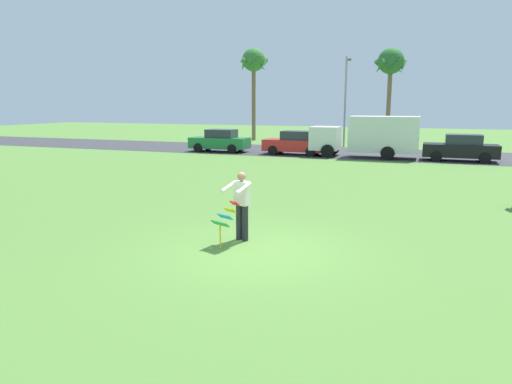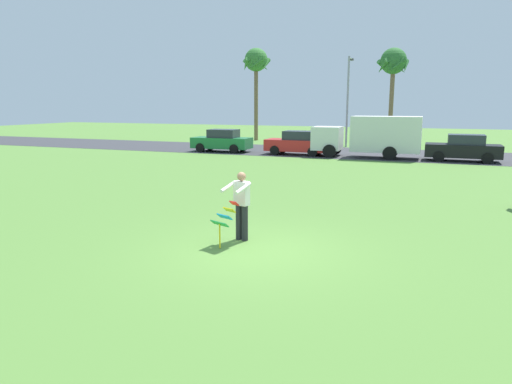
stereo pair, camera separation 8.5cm
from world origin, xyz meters
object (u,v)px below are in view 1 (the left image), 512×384
palm_tree_left_near (254,64)px  person_kite_flyer (241,203)px  parked_car_green (220,141)px  palm_tree_right_near (391,65)px  parked_truck_white_box (370,135)px  streetlight_pole (346,96)px  kite_held (225,218)px  parked_car_red (296,143)px  parked_car_black (461,148)px

palm_tree_left_near → person_kite_flyer: bearing=-69.8°
parked_car_green → palm_tree_right_near: bearing=43.5°
person_kite_flyer → parked_car_green: bearing=116.3°
parked_truck_white_box → streetlight_pole: streetlight_pole is taller
person_kite_flyer → palm_tree_left_near: 32.85m
parked_car_green → kite_held: bearing=-64.8°
parked_car_green → palm_tree_left_near: palm_tree_left_near is taller
parked_truck_white_box → streetlight_pole: 8.06m
kite_held → streetlight_pole: 27.55m
person_kite_flyer → parked_car_green: 21.82m
parked_car_red → palm_tree_left_near: palm_tree_left_near is taller
streetlight_pole → kite_held: bearing=-86.1°
kite_held → person_kite_flyer: bearing=76.1°
parked_truck_white_box → streetlight_pole: bearing=111.8°
streetlight_pole → parked_car_black: bearing=-41.0°
person_kite_flyer → kite_held: bearing=-103.9°
kite_held → parked_truck_white_box: size_ratio=0.16×
kite_held → streetlight_pole: bearing=93.9°
parked_car_green → palm_tree_left_near: 12.51m
parked_car_green → parked_car_red: 5.60m
kite_held → streetlight_pole: (-1.85, 27.29, 3.29)m
parked_car_black → streetlight_pole: size_ratio=0.60×
person_kite_flyer → parked_car_red: 19.98m
parked_car_green → streetlight_pole: (7.65, 7.08, 3.22)m
person_kite_flyer → palm_tree_right_near: 30.25m
parked_truck_white_box → parked_car_green: bearing=180.0°
parked_car_red → parked_truck_white_box: 4.93m
palm_tree_right_near → parked_car_green: bearing=-136.5°
parked_car_red → parked_car_black: bearing=0.0°
parked_truck_white_box → palm_tree_right_near: (0.22, 10.15, 5.08)m
person_kite_flyer → streetlight_pole: 26.90m
parked_car_red → parked_truck_white_box: parked_truck_white_box is taller
palm_tree_right_near → streetlight_pole: bearing=-134.8°
parked_truck_white_box → streetlight_pole: (-2.83, 7.09, 2.59)m
person_kite_flyer → parked_car_red: person_kite_flyer is taller
person_kite_flyer → palm_tree_left_near: size_ratio=0.21×
palm_tree_right_near → palm_tree_left_near: bearing=177.2°
person_kite_flyer → palm_tree_right_near: bearing=88.0°
person_kite_flyer → palm_tree_right_near: (1.05, 29.72, 5.54)m
parked_car_red → parked_car_black: 10.20m
palm_tree_left_near → streetlight_pole: 10.28m
parked_car_red → palm_tree_right_near: bearing=63.3°
person_kite_flyer → parked_car_green: size_ratio=0.41×
kite_held → parked_car_black: parked_car_black is taller
kite_held → parked_car_red: parked_car_red is taller
person_kite_flyer → parked_car_red: bearing=101.7°
parked_car_green → parked_car_red: size_ratio=1.00×
person_kite_flyer → kite_held: (-0.16, -0.64, -0.24)m
parked_truck_white_box → palm_tree_right_near: palm_tree_right_near is taller
parked_car_green → person_kite_flyer: bearing=-63.7°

